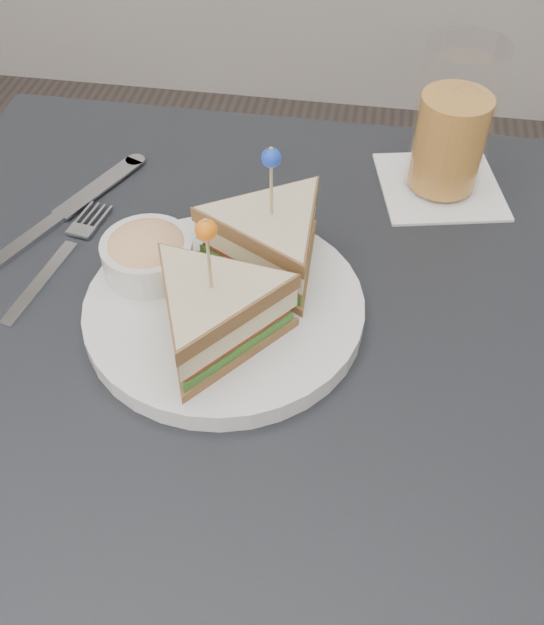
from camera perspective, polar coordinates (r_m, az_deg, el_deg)
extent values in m
cube|color=black|center=(0.63, -1.05, -4.60)|extent=(0.80, 0.80, 0.03)
cylinder|color=black|center=(1.21, -14.32, -0.72)|extent=(0.04, 0.04, 0.72)
cylinder|color=black|center=(1.17, 19.56, -4.78)|extent=(0.04, 0.04, 0.72)
cylinder|color=silver|center=(0.65, -3.90, 0.16)|extent=(0.33, 0.33, 0.02)
cylinder|color=silver|center=(0.64, -3.94, 0.78)|extent=(0.33, 0.33, 0.00)
cylinder|color=tan|center=(0.54, -5.19, 4.27)|extent=(0.00, 0.00, 0.08)
sphere|color=orange|center=(0.52, -5.42, 6.74)|extent=(0.02, 0.02, 0.02)
cylinder|color=tan|center=(0.61, -0.06, 10.19)|extent=(0.00, 0.00, 0.08)
sphere|color=#1837B5|center=(0.60, -0.06, 12.56)|extent=(0.02, 0.02, 0.02)
cylinder|color=silver|center=(0.67, -10.10, 4.42)|extent=(0.11, 0.11, 0.04)
ellipsoid|color=#E0B772|center=(0.66, -10.25, 5.27)|extent=(0.10, 0.10, 0.03)
cube|color=white|center=(0.72, -18.45, 2.37)|extent=(0.03, 0.12, 0.00)
cube|color=white|center=(0.76, -15.39, 6.48)|extent=(0.03, 0.02, 0.00)
cube|color=#B7BAC2|center=(0.77, -19.20, 5.75)|extent=(0.06, 0.10, 0.01)
cube|color=#B7BAC2|center=(0.82, -14.01, 9.95)|extent=(0.07, 0.12, 0.00)
cylinder|color=#B7BAC2|center=(0.85, -11.14, 12.14)|extent=(0.03, 0.03, 0.00)
cube|color=white|center=(0.82, 13.57, 10.03)|extent=(0.16, 0.16, 0.00)
cylinder|color=#CB8739|center=(0.79, 14.31, 13.41)|extent=(0.09, 0.09, 0.10)
cylinder|color=white|center=(0.78, 14.66, 14.99)|extent=(0.10, 0.10, 0.17)
cube|color=white|center=(0.78, 15.63, 16.68)|extent=(0.03, 0.03, 0.02)
cube|color=white|center=(0.76, 14.05, 15.88)|extent=(0.02, 0.02, 0.02)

